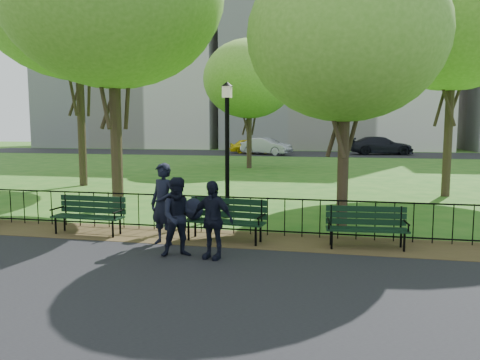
% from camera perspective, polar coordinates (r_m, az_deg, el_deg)
% --- Properties ---
extents(ground, '(120.00, 120.00, 0.00)m').
position_cam_1_polar(ground, '(9.39, -7.17, -9.11)').
color(ground, '#255E18').
extents(asphalt_path, '(60.00, 9.20, 0.01)m').
position_cam_1_polar(asphalt_path, '(6.47, -17.65, -16.72)').
color(asphalt_path, black).
rests_on(asphalt_path, ground).
extents(dirt_strip, '(60.00, 1.60, 0.01)m').
position_cam_1_polar(dirt_strip, '(10.77, -4.50, -6.96)').
color(dirt_strip, '#382B17').
rests_on(dirt_strip, ground).
extents(far_street, '(70.00, 9.00, 0.01)m').
position_cam_1_polar(far_street, '(43.70, 8.25, 3.19)').
color(far_street, black).
rests_on(far_street, ground).
extents(iron_fence, '(24.06, 0.06, 1.00)m').
position_cam_1_polar(iron_fence, '(11.14, -3.78, -3.95)').
color(iron_fence, black).
rests_on(iron_fence, ground).
extents(apartment_west, '(22.00, 15.00, 26.00)m').
position_cam_1_polar(apartment_west, '(62.70, -11.95, 16.04)').
color(apartment_west, beige).
rests_on(apartment_west, ground).
extents(apartment_mid, '(24.00, 15.00, 30.00)m').
position_cam_1_polar(apartment_mid, '(57.89, 11.55, 18.87)').
color(apartment_mid, silver).
rests_on(apartment_mid, ground).
extents(park_bench_main, '(1.86, 0.76, 1.02)m').
position_cam_1_polar(park_bench_main, '(10.36, -3.69, -3.92)').
color(park_bench_main, black).
rests_on(park_bench_main, ground).
extents(park_bench_left_a, '(1.72, 0.58, 0.97)m').
position_cam_1_polar(park_bench_left_a, '(11.56, -17.85, -3.60)').
color(park_bench_left_a, black).
rests_on(park_bench_left_a, ground).
extents(park_bench_right_a, '(1.69, 0.64, 0.94)m').
position_cam_1_polar(park_bench_right_a, '(10.10, 15.16, -5.04)').
color(park_bench_right_a, black).
rests_on(park_bench_right_a, ground).
extents(lamppost, '(0.34, 0.34, 3.74)m').
position_cam_1_polar(lamppost, '(12.92, -1.57, 4.37)').
color(lamppost, black).
rests_on(lamppost, ground).
extents(tree_near_e, '(4.84, 4.84, 6.74)m').
position_cam_1_polar(tree_near_e, '(12.10, 12.82, 16.64)').
color(tree_near_e, '#2D2116').
rests_on(tree_near_e, ground).
extents(tree_mid_e, '(6.95, 6.95, 9.69)m').
position_cam_1_polar(tree_mid_e, '(18.89, 24.71, 18.83)').
color(tree_mid_e, '#2D2116').
rests_on(tree_mid_e, ground).
extents(tree_far_c, '(5.51, 5.51, 7.68)m').
position_cam_1_polar(tree_far_c, '(28.47, 1.14, 12.21)').
color(tree_far_c, '#2D2116').
rests_on(tree_far_c, ground).
extents(person_left, '(0.74, 0.62, 1.75)m').
position_cam_1_polar(person_left, '(10.09, -9.34, -2.90)').
color(person_left, black).
rests_on(person_left, asphalt_path).
extents(person_mid, '(0.85, 0.67, 1.55)m').
position_cam_1_polar(person_mid, '(9.13, -7.38, -4.50)').
color(person_mid, black).
rests_on(person_mid, asphalt_path).
extents(person_right, '(0.94, 0.56, 1.50)m').
position_cam_1_polar(person_right, '(8.93, -3.42, -4.85)').
color(person_right, black).
rests_on(person_right, asphalt_path).
extents(taxi, '(4.29, 2.71, 1.36)m').
position_cam_1_polar(taxi, '(44.08, 1.32, 4.17)').
color(taxi, yellow).
rests_on(taxi, far_street).
extents(sedan_silver, '(4.84, 3.12, 1.51)m').
position_cam_1_polar(sedan_silver, '(41.73, 3.22, 4.13)').
color(sedan_silver, '#94969A').
rests_on(sedan_silver, far_street).
extents(sedan_dark, '(5.82, 3.09, 1.61)m').
position_cam_1_polar(sedan_dark, '(43.64, 16.81, 4.03)').
color(sedan_dark, black).
rests_on(sedan_dark, far_street).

